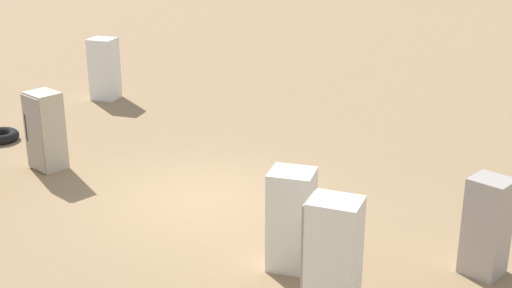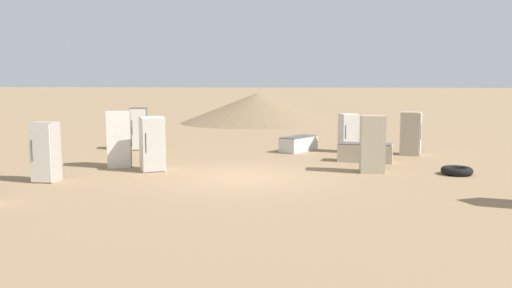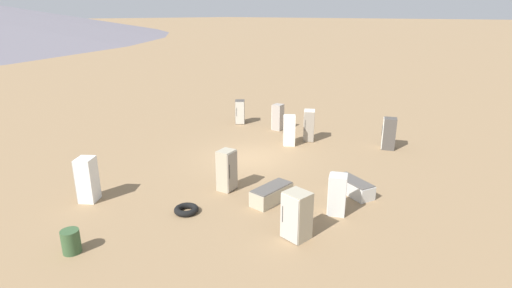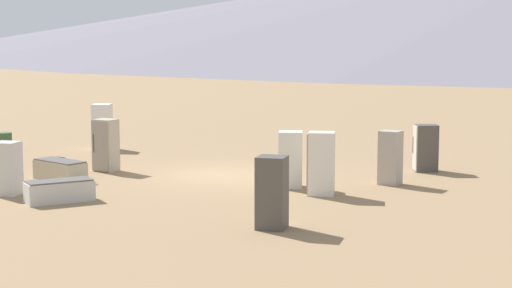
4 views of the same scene
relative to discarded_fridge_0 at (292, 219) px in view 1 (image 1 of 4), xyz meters
name	(u,v)px [view 1 (image 1 of 4)]	position (x,y,z in m)	size (l,w,h in m)	color
ground_plane	(203,199)	(-0.24, -3.09, -0.84)	(1000.00, 1000.00, 0.00)	#937551
discarded_fridge_0	(292,219)	(0.00, 0.00, 0.00)	(0.95, 0.95, 1.68)	silver
discarded_fridge_1	(45,131)	(1.63, -6.54, 0.03)	(0.73, 0.80, 1.73)	#B2A88E
discarded_fridge_2	(104,69)	(-1.76, -10.86, 0.05)	(0.95, 0.96, 1.78)	white
discarded_fridge_5	(332,257)	(0.38, 1.40, 0.06)	(0.91, 0.96, 1.80)	silver
discarded_fridge_9	(487,226)	(-2.37, 2.00, -0.02)	(0.70, 0.69, 1.64)	#A89E93
scrap_tire	(0,136)	(1.93, -9.00, -0.72)	(0.92, 0.92, 0.23)	black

